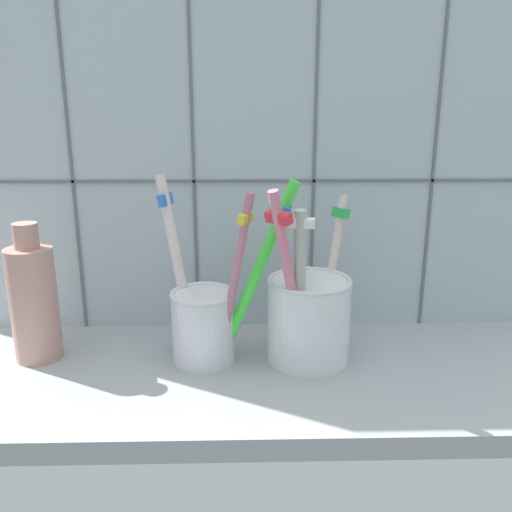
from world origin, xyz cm
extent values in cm
cube|color=#9EA3A8|center=(0.00, 0.00, 1.00)|extent=(64.00, 22.00, 2.00)
cube|color=#B2C1CC|center=(0.00, 12.00, 22.50)|extent=(64.00, 2.00, 45.00)
cube|color=slate|center=(-19.20, 10.90, 22.50)|extent=(0.30, 0.20, 45.00)
cube|color=slate|center=(-6.40, 10.90, 22.50)|extent=(0.30, 0.20, 45.00)
cube|color=slate|center=(6.40, 10.90, 22.50)|extent=(0.30, 0.20, 45.00)
cube|color=slate|center=(19.20, 10.90, 22.50)|extent=(0.30, 0.20, 45.00)
cube|color=slate|center=(0.00, 10.90, 18.57)|extent=(64.00, 0.20, 0.30)
cylinder|color=silver|center=(-5.14, 2.36, 5.46)|extent=(6.16, 6.16, 6.92)
torus|color=silver|center=(-5.14, 2.36, 8.92)|extent=(6.35, 6.35, 0.50)
cylinder|color=#47F444|center=(0.41, 1.49, 11.14)|extent=(8.02, 1.88, 17.87)
cube|color=blue|center=(2.71, 1.24, 17.20)|extent=(1.21, 2.68, 1.08)
cylinder|color=#BE6F87|center=(-2.06, 0.60, 10.74)|extent=(4.13, 2.52, 16.84)
cube|color=yellow|center=(-0.98, 0.08, 16.78)|extent=(1.60, 2.18, 0.96)
cylinder|color=silver|center=(-7.64, 4.40, 11.20)|extent=(4.17, 2.40, 17.78)
cube|color=blue|center=(-8.63, 4.77, 17.63)|extent=(1.45, 2.09, 1.20)
cylinder|color=white|center=(5.14, 2.36, 6.08)|extent=(8.12, 8.12, 8.15)
torus|color=silver|center=(5.14, 2.36, 10.15)|extent=(8.22, 8.22, 0.50)
cylinder|color=pink|center=(3.02, -0.56, 10.97)|extent=(4.78, 4.60, 17.39)
cube|color=#E5333F|center=(1.82, -1.70, 17.18)|extent=(2.51, 2.56, 1.13)
cylinder|color=silver|center=(7.74, 5.48, 10.10)|extent=(3.21, 2.29, 15.52)
cube|color=green|center=(8.51, 5.91, 16.06)|extent=(1.73, 2.12, 1.09)
cylinder|color=#A9B7A8|center=(3.94, -0.10, 10.03)|extent=(1.62, 3.11, 15.39)
cube|color=white|center=(3.80, -0.86, 16.52)|extent=(2.58, 1.28, 0.89)
cylinder|color=tan|center=(-21.66, 3.31, 7.64)|extent=(4.51, 4.51, 11.29)
cylinder|color=tan|center=(-21.66, 3.31, 14.51)|extent=(2.29, 2.29, 2.44)
camera|label=1|loc=(-1.21, -45.76, 26.30)|focal=37.28mm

